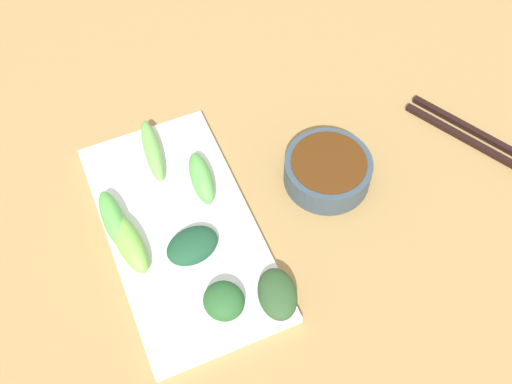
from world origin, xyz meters
The scene contains 11 objects.
tabletop centered at (0.00, 0.00, 0.01)m, with size 2.10×2.10×0.02m, color #A07C48.
sauce_bowl centered at (-0.11, -0.03, 0.04)m, with size 0.11×0.11×0.04m.
serving_plate centered at (0.08, -0.02, 0.03)m, with size 0.17×0.32×0.01m, color white.
broccoli_stalk_0 centered at (0.04, -0.07, 0.05)m, with size 0.03×0.08×0.03m, color #60B252.
broccoli_leafy_1 centered at (0.07, 0.09, 0.05)m, with size 0.04×0.05×0.03m, color #275829.
broccoli_leafy_2 centered at (0.08, 0.01, 0.04)m, with size 0.06×0.05×0.02m, color #1C482E.
broccoli_stalk_3 centered at (0.08, -0.14, 0.04)m, with size 0.02×0.10×0.02m, color #72B654.
broccoli_leafy_4 centered at (0.02, 0.10, 0.04)m, with size 0.04×0.06×0.02m, color #2C4C28.
broccoli_stalk_5 centered at (0.15, -0.02, 0.05)m, with size 0.03×0.09×0.03m, color #79BA49.
broccoli_stalk_6 centered at (0.15, -0.06, 0.05)m, with size 0.03×0.08×0.03m, color #5DB24D.
chopsticks centered at (-0.33, 0.01, 0.02)m, with size 0.13×0.21×0.01m.
Camera 1 is at (0.15, 0.35, 0.68)m, focal length 44.05 mm.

